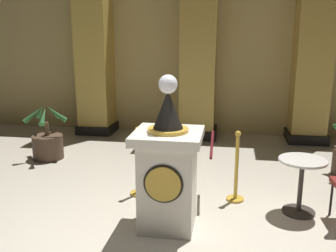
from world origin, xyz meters
TOP-DOWN VIEW (x-y plane):
  - ground_plane at (0.00, 0.00)m, footprint 11.71×11.71m
  - back_wall at (0.00, 4.98)m, footprint 11.71×0.16m
  - pedestal_clock at (0.02, 0.39)m, footprint 0.77×0.77m
  - stanchion_near at (0.82, 1.25)m, footprint 0.24×0.24m
  - stanchion_far at (-0.54, 1.22)m, footprint 0.24×0.24m
  - velvet_rope at (0.14, 1.24)m, footprint 0.73×0.71m
  - column_left at (-2.34, 4.55)m, footprint 0.84×0.84m
  - column_right at (2.34, 4.55)m, footprint 0.85×0.85m
  - column_centre_rear at (0.00, 4.55)m, footprint 0.90×0.90m
  - potted_palm_left at (-2.57, 2.52)m, footprint 0.75×0.78m
  - cafe_table at (1.62, 1.00)m, footprint 0.59×0.59m

SIDE VIEW (x-z plane):
  - ground_plane at x=0.00m, z-range 0.00..0.00m
  - potted_palm_left at x=-2.57m, z-range -0.21..0.82m
  - stanchion_near at x=0.82m, z-range -0.15..0.83m
  - stanchion_far at x=-0.54m, z-range -0.15..0.84m
  - cafe_table at x=1.62m, z-range 0.10..0.82m
  - pedestal_clock at x=0.02m, z-range -0.19..1.61m
  - velvet_rope at x=0.14m, z-range 0.68..0.90m
  - column_left at x=-2.34m, z-range -0.01..3.77m
  - column_right at x=2.34m, z-range -0.01..3.77m
  - column_centre_rear at x=0.00m, z-range -0.01..3.77m
  - back_wall at x=0.00m, z-range 0.00..3.94m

